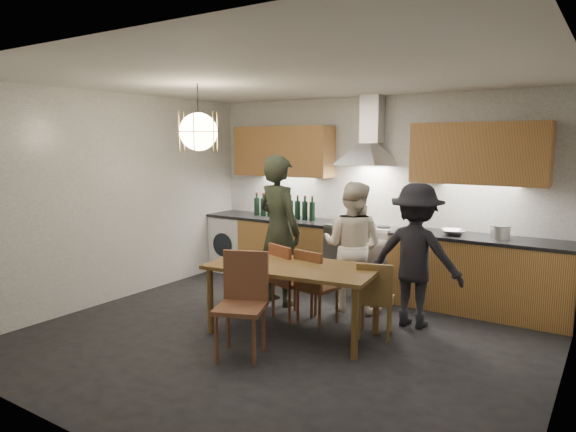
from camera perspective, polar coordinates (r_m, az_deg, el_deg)
The scene contains 17 objects.
ground at distance 5.42m, azimuth -0.63°, elevation -13.34°, with size 5.00×5.00×0.00m, color black.
room_shell at distance 5.05m, azimuth -0.67°, elevation 4.99°, with size 5.02×4.52×2.61m.
counter_run at distance 6.91m, azimuth 8.59°, elevation -4.77°, with size 5.00×0.62×0.90m.
range_stove at distance 6.92m, azimuth 8.39°, elevation -4.83°, with size 0.90×0.60×0.92m.
wall_fixtures at distance 6.85m, azimuth 9.06°, elevation 7.11°, with size 4.30×0.54×1.10m.
pendant_lamp at distance 5.59m, azimuth -9.92°, elevation 9.21°, with size 0.43×0.43×0.70m.
dining_table at distance 5.33m, azimuth 0.56°, elevation -6.37°, with size 1.83×1.09×0.73m.
chair_back_left at distance 5.81m, azimuth -0.15°, elevation -6.73°, with size 0.50×0.50×0.86m.
chair_back_mid at distance 5.63m, azimuth 2.81°, elevation -7.36°, with size 0.43×0.43×0.84m.
chair_back_right at distance 5.32m, azimuth 9.63°, elevation -8.66°, with size 0.45×0.45×0.80m.
chair_front at distance 4.89m, azimuth -5.03°, elevation -8.87°, with size 0.57×0.57×0.97m.
person_left at distance 6.30m, azimuth -1.00°, elevation -1.59°, with size 0.67×0.44×1.84m, color black.
person_mid at distance 6.13m, azimuth 7.18°, elevation -3.37°, with size 0.75×0.58×1.54m, color white.
person_right at distance 5.71m, azimuth 14.01°, elevation -4.28°, with size 1.01×0.58×1.56m, color black.
mixing_bowl at distance 6.37m, azimuth 17.87°, elevation -1.74°, with size 0.28×0.28×0.07m, color silver.
stock_pot at distance 6.28m, azimuth 22.51°, elevation -1.72°, with size 0.22×0.22×0.15m, color silver.
wine_bottles at distance 7.44m, azimuth -0.50°, elevation 1.09°, with size 1.05×0.08×0.34m.
Camera 1 is at (2.81, -4.19, 1.98)m, focal length 32.00 mm.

